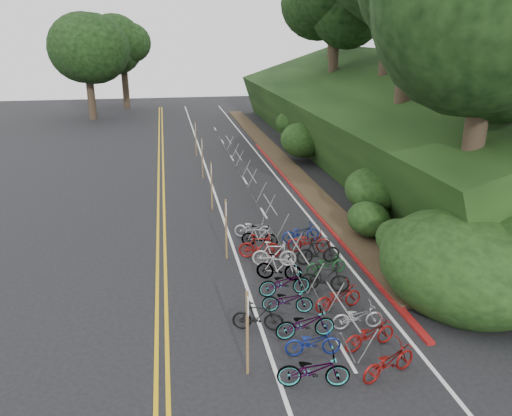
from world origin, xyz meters
The scene contains 10 objects.
ground centered at (0.00, 0.00, 0.00)m, with size 120.00×120.00×0.00m, color black.
road_markings centered at (0.63, 10.10, 0.00)m, with size 7.47×80.00×0.01m.
red_curb centered at (5.70, 12.00, 0.05)m, with size 0.25×28.00×0.10m, color maroon.
embankment centered at (12.96, 19.04, 2.57)m, with size 14.30×48.14×9.11m.
bike_rack_front centered at (3.26, -1.08, 0.79)m, with size 1.10×2.88×1.08m.
bike_racks_rest centered at (3.00, 13.00, 0.85)m, with size 1.14×23.00×1.17m.
signpost_near centered at (0.25, -2.27, 1.40)m, with size 0.08×0.40×2.45m.
signposts_rest centered at (0.60, 14.00, 1.43)m, with size 0.08×18.40×2.50m.
bike_front centered at (0.89, -0.29, 0.47)m, with size 1.57×0.44×0.95m, color black.
bike_valet centered at (2.95, 1.70, 0.47)m, with size 3.16×11.92×1.07m.
Camera 1 is at (-1.51, -13.22, 8.55)m, focal length 35.00 mm.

